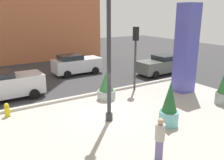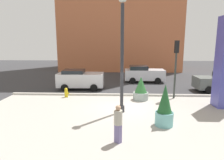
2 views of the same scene
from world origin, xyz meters
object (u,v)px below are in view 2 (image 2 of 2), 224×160
(car_curb_west, at_px, (144,74))
(pedestrian_crossing, at_px, (118,122))
(traffic_light_far_side, at_px, (176,60))
(car_intersection, at_px, (220,82))
(potted_plant_near_left, at_px, (165,108))
(potted_plant_by_pillar, at_px, (141,90))
(fire_hydrant, at_px, (66,93))
(car_passing_lane, at_px, (80,79))
(lamp_post, at_px, (122,59))

(car_curb_west, xyz_separation_m, pedestrian_crossing, (-2.61, -13.43, 0.05))
(traffic_light_far_side, height_order, car_intersection, traffic_light_far_side)
(potted_plant_near_left, height_order, potted_plant_by_pillar, potted_plant_near_left)
(potted_plant_by_pillar, bearing_deg, traffic_light_far_side, 11.68)
(potted_plant_near_left, relative_size, fire_hydrant, 2.93)
(traffic_light_far_side, xyz_separation_m, pedestrian_crossing, (-4.22, -7.12, -2.03))
(car_passing_lane, distance_m, pedestrian_crossing, 10.55)
(potted_plant_by_pillar, xyz_separation_m, car_intersection, (7.20, 2.94, 0.06))
(lamp_post, bearing_deg, potted_plant_by_pillar, 62.10)
(potted_plant_by_pillar, relative_size, car_passing_lane, 0.42)
(fire_hydrant, xyz_separation_m, pedestrian_crossing, (4.13, -7.08, 0.57))
(potted_plant_near_left, height_order, car_intersection, potted_plant_near_left)
(car_intersection, height_order, pedestrian_crossing, pedestrian_crossing)
(potted_plant_by_pillar, height_order, car_passing_lane, car_passing_lane)
(car_passing_lane, xyz_separation_m, car_intersection, (12.39, -0.41, -0.08))
(car_passing_lane, bearing_deg, pedestrian_crossing, -70.22)
(lamp_post, xyz_separation_m, potted_plant_near_left, (2.17, -1.97, -2.31))
(car_intersection, bearing_deg, lamp_post, -146.81)
(fire_hydrant, bearing_deg, car_passing_lane, 78.94)
(potted_plant_near_left, relative_size, pedestrian_crossing, 1.30)
(fire_hydrant, bearing_deg, car_curb_west, 43.31)
(lamp_post, xyz_separation_m, traffic_light_far_side, (4.04, 3.26, -0.31))
(lamp_post, relative_size, pedestrian_crossing, 3.98)
(potted_plant_by_pillar, bearing_deg, lamp_post, -117.90)
(lamp_post, xyz_separation_m, fire_hydrant, (-4.31, 3.22, -2.90))
(fire_hydrant, bearing_deg, potted_plant_by_pillar, -5.02)
(traffic_light_far_side, bearing_deg, potted_plant_near_left, -109.68)
(lamp_post, bearing_deg, car_curb_west, 75.76)
(potted_plant_by_pillar, distance_m, car_intersection, 7.78)
(car_passing_lane, height_order, car_curb_west, car_passing_lane)
(fire_hydrant, height_order, traffic_light_far_side, traffic_light_far_side)
(car_intersection, xyz_separation_m, car_curb_west, (-6.21, 3.92, 0.05))
(lamp_post, distance_m, car_curb_west, 10.16)
(car_curb_west, bearing_deg, car_intersection, -32.25)
(car_intersection, bearing_deg, car_passing_lane, 178.09)
(pedestrian_crossing, bearing_deg, car_curb_west, 79.00)
(potted_plant_near_left, bearing_deg, car_passing_lane, 126.39)
(lamp_post, bearing_deg, pedestrian_crossing, -92.67)
(car_intersection, relative_size, car_curb_west, 1.00)
(traffic_light_far_side, xyz_separation_m, car_intersection, (4.60, 2.40, -2.13))
(lamp_post, height_order, car_curb_west, lamp_post)
(potted_plant_by_pillar, distance_m, pedestrian_crossing, 6.78)
(car_curb_west, bearing_deg, pedestrian_crossing, -101.00)
(car_curb_west, bearing_deg, lamp_post, -104.24)
(potted_plant_near_left, relative_size, car_intersection, 0.52)
(fire_hydrant, xyz_separation_m, traffic_light_far_side, (8.35, 0.03, 2.60))
(potted_plant_near_left, height_order, pedestrian_crossing, potted_plant_near_left)
(lamp_post, height_order, traffic_light_far_side, lamp_post)
(traffic_light_far_side, distance_m, car_intersection, 5.61)
(pedestrian_crossing, bearing_deg, car_passing_lane, 109.78)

